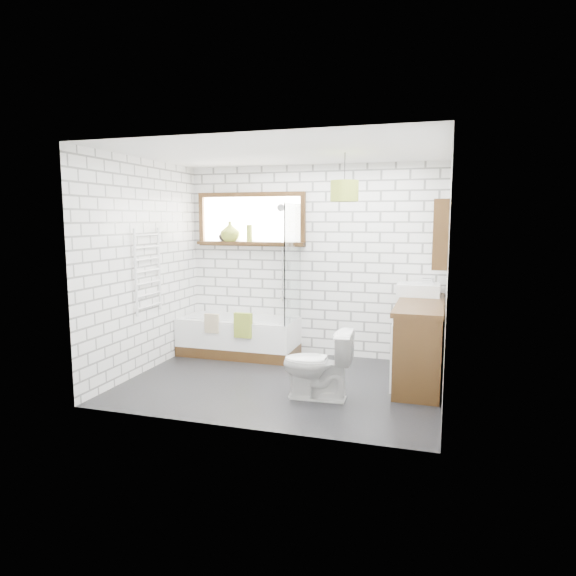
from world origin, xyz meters
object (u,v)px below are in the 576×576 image
(basin, at_px, (419,289))
(pendant, at_px, (344,191))
(vanity, at_px, (420,342))
(toilet, at_px, (317,364))
(bathtub, at_px, (239,336))

(basin, distance_m, pendant, 1.57)
(vanity, bearing_deg, toilet, -137.15)
(pendant, bearing_deg, vanity, 18.88)
(basin, xyz_separation_m, toilet, (-0.90, -1.39, -0.61))
(basin, bearing_deg, vanity, -83.16)
(vanity, distance_m, pendant, 1.87)
(bathtub, height_order, toilet, toilet)
(vanity, xyz_separation_m, toilet, (-0.96, -0.89, -0.09))
(bathtub, xyz_separation_m, vanity, (2.36, -0.45, 0.20))
(toilet, bearing_deg, vanity, 130.22)
(toilet, bearing_deg, bathtub, -136.31)
(toilet, relative_size, pendant, 2.38)
(basin, distance_m, toilet, 1.76)
(bathtub, bearing_deg, pendant, -25.51)
(bathtub, distance_m, basin, 2.41)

